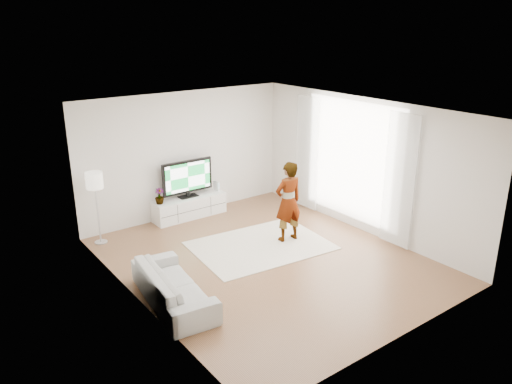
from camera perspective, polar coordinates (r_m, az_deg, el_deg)
floor at (r=9.39m, az=1.26°, el=-7.80°), size 6.00×6.00×0.00m
ceiling at (r=8.50m, az=1.40°, el=9.29°), size 6.00×6.00×0.00m
wall_left at (r=7.66m, az=-13.61°, el=-3.30°), size 0.02×6.00×2.80m
wall_right at (r=10.51m, az=12.15°, el=2.94°), size 0.02×6.00×2.80m
wall_back at (r=11.26m, az=-8.13°, el=4.26°), size 5.00×0.02×2.80m
wall_front at (r=6.91m, az=16.91°, el=-6.14°), size 5.00×0.02×2.80m
window at (r=10.67m, az=10.90°, el=3.55°), size 0.01×2.60×2.50m
curtain_near at (r=9.85m, az=16.08°, el=1.22°), size 0.04×0.70×2.60m
curtain_far at (r=11.52m, az=5.86°, el=4.44°), size 0.04×0.70×2.60m
media_console at (r=11.38m, az=-7.62°, el=-1.70°), size 1.69×0.48×0.47m
television at (r=11.18m, az=-7.84°, el=1.67°), size 1.21×0.24×0.84m
game_console at (r=11.62m, az=-4.53°, el=0.70°), size 0.08×0.18×0.24m
potted_plant at (r=10.94m, az=-10.98°, el=-0.48°), size 0.24×0.24×0.35m
rug at (r=9.95m, az=0.53°, el=-6.14°), size 2.77×2.12×0.01m
player at (r=9.91m, az=3.70°, el=-1.10°), size 0.63×0.44×1.64m
sofa at (r=8.09m, az=-9.43°, el=-10.52°), size 1.01×2.05×0.58m
floor_lamp at (r=10.13m, az=-17.97°, el=0.92°), size 0.33×0.33×1.47m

